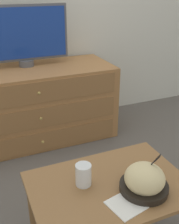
{
  "coord_description": "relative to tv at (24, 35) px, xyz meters",
  "views": [
    {
      "loc": [
        -0.42,
        -2.58,
        1.3
      ],
      "look_at": [
        0.1,
        -1.34,
        0.67
      ],
      "focal_mm": 45.0,
      "sensor_mm": 36.0,
      "label": 1
    }
  ],
  "objects": [
    {
      "name": "tv",
      "position": [
        0.0,
        0.0,
        0.0
      ],
      "size": [
        0.74,
        0.13,
        0.5
      ],
      "color": "#515156",
      "rests_on": "dresser"
    },
    {
      "name": "coffee_table",
      "position": [
        0.07,
        -1.44,
        -0.55
      ],
      "size": [
        0.75,
        0.52,
        0.43
      ],
      "color": "olive",
      "rests_on": "ground_plane"
    },
    {
      "name": "dresser",
      "position": [
        -0.01,
        -0.11,
        -0.58
      ],
      "size": [
        1.4,
        0.59,
        0.64
      ],
      "color": "#9E6B3D",
      "rests_on": "ground_plane"
    },
    {
      "name": "ground_plane",
      "position": [
        -0.0,
        0.21,
        -0.91
      ],
      "size": [
        12.0,
        12.0,
        0.0
      ],
      "primitive_type": "plane",
      "color": "#56514C"
    },
    {
      "name": "takeout_bowl",
      "position": [
        0.2,
        -1.53,
        -0.42
      ],
      "size": [
        0.22,
        0.22,
        0.19
      ],
      "color": "black",
      "rests_on": "coffee_table"
    },
    {
      "name": "napkin",
      "position": [
        0.08,
        -1.59,
        -0.47
      ],
      "size": [
        0.17,
        0.17,
        0.0
      ],
      "color": "white",
      "rests_on": "coffee_table"
    },
    {
      "name": "drink_cup",
      "position": [
        -0.04,
        -1.38,
        -0.43
      ],
      "size": [
        0.08,
        0.08,
        0.11
      ],
      "color": "beige",
      "rests_on": "coffee_table"
    }
  ]
}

